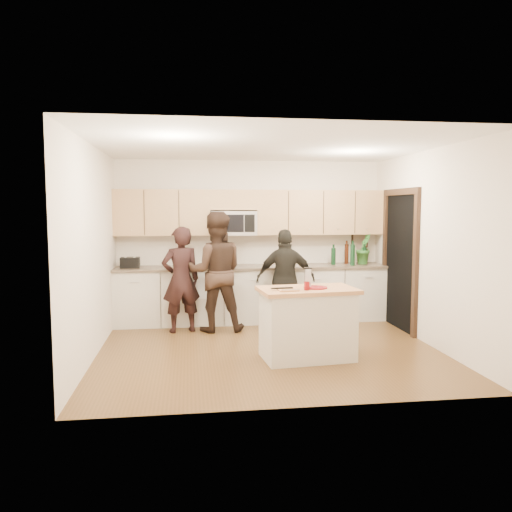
{
  "coord_description": "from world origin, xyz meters",
  "views": [
    {
      "loc": [
        -1.04,
        -6.5,
        1.89
      ],
      "look_at": [
        -0.12,
        0.35,
        1.23
      ],
      "focal_mm": 35.0,
      "sensor_mm": 36.0,
      "label": 1
    }
  ],
  "objects": [
    {
      "name": "island",
      "position": [
        0.42,
        -0.47,
        0.45
      ],
      "size": [
        1.26,
        0.81,
        0.9
      ],
      "rotation": [
        0.0,
        0.0,
        0.1
      ],
      "color": "beige",
      "rests_on": "ground"
    },
    {
      "name": "orchid",
      "position": [
        1.93,
        1.72,
        1.21
      ],
      "size": [
        0.37,
        0.38,
        0.54
      ],
      "primitive_type": "imported",
      "rotation": [
        0.0,
        0.0,
        0.91
      ],
      "color": "#387A30",
      "rests_on": "back_cabinetry"
    },
    {
      "name": "tongs",
      "position": [
        0.07,
        -0.58,
        0.93
      ],
      "size": [
        0.28,
        0.06,
        0.02
      ],
      "primitive_type": "cube",
      "rotation": [
        0.0,
        0.0,
        0.1
      ],
      "color": "black",
      "rests_on": "cutting_board"
    },
    {
      "name": "doorway",
      "position": [
        2.23,
        0.9,
        1.16
      ],
      "size": [
        0.06,
        1.25,
        2.2
      ],
      "color": "black",
      "rests_on": "ground"
    },
    {
      "name": "framed_picture",
      "position": [
        1.95,
        1.98,
        1.28
      ],
      "size": [
        0.3,
        0.03,
        0.38
      ],
      "color": "black",
      "rests_on": "ground"
    },
    {
      "name": "knife",
      "position": [
        0.17,
        -0.68,
        0.92
      ],
      "size": [
        0.22,
        0.04,
        0.01
      ],
      "primitive_type": "cube",
      "rotation": [
        0.0,
        0.0,
        0.1
      ],
      "color": "silver",
      "rests_on": "cutting_board"
    },
    {
      "name": "bottle_cluster",
      "position": [
        1.75,
        1.69,
        1.12
      ],
      "size": [
        0.68,
        0.36,
        0.41
      ],
      "color": "black",
      "rests_on": "back_cabinetry"
    },
    {
      "name": "drink_glass",
      "position": [
        0.37,
        -0.62,
        0.95
      ],
      "size": [
        0.07,
        0.07,
        0.1
      ],
      "primitive_type": "cylinder",
      "color": "maroon",
      "rests_on": "island"
    },
    {
      "name": "microwave",
      "position": [
        -0.31,
        1.8,
        1.65
      ],
      "size": [
        0.76,
        0.41,
        0.4
      ],
      "color": "silver",
      "rests_on": "ground"
    },
    {
      "name": "box_grater",
      "position": [
        0.44,
        -0.41,
        1.04
      ],
      "size": [
        0.09,
        0.06,
        0.24
      ],
      "color": "silver",
      "rests_on": "red_plate"
    },
    {
      "name": "room_shell",
      "position": [
        0.0,
        0.0,
        1.73
      ],
      "size": [
        4.52,
        4.02,
        2.71
      ],
      "color": "beige",
      "rests_on": "ground"
    },
    {
      "name": "upper_cabinetry",
      "position": [
        0.03,
        1.83,
        1.84
      ],
      "size": [
        4.5,
        0.33,
        0.75
      ],
      "color": "tan",
      "rests_on": "ground"
    },
    {
      "name": "back_cabinetry",
      "position": [
        0.0,
        1.69,
        0.47
      ],
      "size": [
        4.5,
        0.66,
        0.94
      ],
      "color": "beige",
      "rests_on": "ground"
    },
    {
      "name": "woman_right",
      "position": [
        0.45,
        1.13,
        0.79
      ],
      "size": [
        0.96,
        0.49,
        1.57
      ],
      "primitive_type": "imported",
      "rotation": [
        0.0,
        0.0,
        3.03
      ],
      "color": "black",
      "rests_on": "ground"
    },
    {
      "name": "dish_towel",
      "position": [
        -0.95,
        1.5,
        0.8
      ],
      "size": [
        0.34,
        0.6,
        0.48
      ],
      "color": "white",
      "rests_on": "ground"
    },
    {
      "name": "woman_left",
      "position": [
        -1.17,
        1.13,
        0.81
      ],
      "size": [
        0.67,
        0.53,
        1.62
      ],
      "primitive_type": "imported",
      "rotation": [
        0.0,
        0.0,
        3.4
      ],
      "color": "black",
      "rests_on": "ground"
    },
    {
      "name": "cutting_board",
      "position": [
        0.14,
        -0.64,
        0.91
      ],
      "size": [
        0.25,
        0.19,
        0.02
      ],
      "primitive_type": "cube",
      "rotation": [
        0.0,
        0.0,
        0.1
      ],
      "color": "tan",
      "rests_on": "island"
    },
    {
      "name": "floor",
      "position": [
        0.0,
        0.0,
        0.0
      ],
      "size": [
        4.5,
        4.5,
        0.0
      ],
      "primitive_type": "plane",
      "color": "brown",
      "rests_on": "ground"
    },
    {
      "name": "red_plate",
      "position": [
        0.52,
        -0.48,
        0.91
      ],
      "size": [
        0.29,
        0.29,
        0.02
      ],
      "primitive_type": "cylinder",
      "color": "maroon",
      "rests_on": "island"
    },
    {
      "name": "toaster",
      "position": [
        -1.99,
        1.67,
        1.03
      ],
      "size": [
        0.3,
        0.19,
        0.17
      ],
      "color": "black",
      "rests_on": "back_cabinetry"
    },
    {
      "name": "woman_center",
      "position": [
        -0.65,
        1.13,
        0.92
      ],
      "size": [
        0.91,
        0.71,
        1.84
      ],
      "primitive_type": "imported",
      "rotation": [
        0.0,
        0.0,
        3.13
      ],
      "color": "black",
      "rests_on": "ground"
    }
  ]
}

